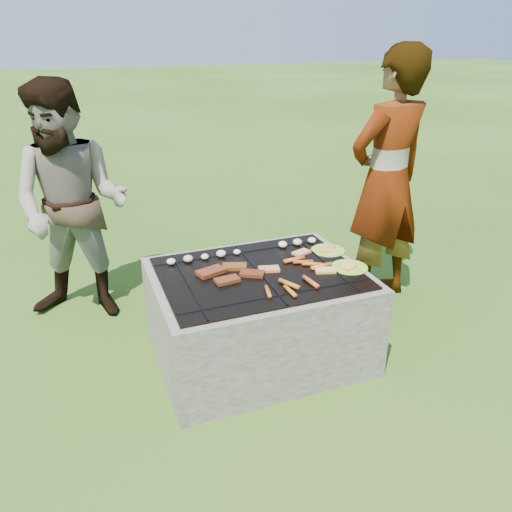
{
  "coord_description": "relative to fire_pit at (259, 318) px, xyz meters",
  "views": [
    {
      "loc": [
        -1.0,
        -2.59,
        1.97
      ],
      "look_at": [
        0.0,
        0.05,
        0.7
      ],
      "focal_mm": 35.0,
      "sensor_mm": 36.0,
      "label": 1
    }
  ],
  "objects": [
    {
      "name": "fire_pit",
      "position": [
        0.0,
        0.0,
        0.0
      ],
      "size": [
        1.3,
        1.0,
        0.62
      ],
      "color": "#A29A90",
      "rests_on": "ground"
    },
    {
      "name": "mushrooms",
      "position": [
        0.01,
        0.3,
        0.35
      ],
      "size": [
        1.06,
        0.06,
        0.04
      ],
      "color": "white",
      "rests_on": "fire_pit"
    },
    {
      "name": "lawn",
      "position": [
        0.0,
        0.0,
        -0.28
      ],
      "size": [
        60.0,
        60.0,
        0.0
      ],
      "primitive_type": "plane",
      "color": "#224912",
      "rests_on": "ground"
    },
    {
      "name": "sausages",
      "position": [
        0.22,
        -0.14,
        0.34
      ],
      "size": [
        0.54,
        0.46,
        0.03
      ],
      "color": "orange",
      "rests_on": "fire_pit"
    },
    {
      "name": "bread_on_grate",
      "position": [
        0.26,
        0.0,
        0.34
      ],
      "size": [
        0.46,
        0.4,
        0.02
      ],
      "color": "tan",
      "rests_on": "fire_pit"
    },
    {
      "name": "bystander",
      "position": [
        -1.03,
        0.97,
        0.57
      ],
      "size": [
        1.03,
        0.94,
        1.71
      ],
      "primitive_type": "imported",
      "rotation": [
        0.0,
        0.0,
        -0.43
      ],
      "color": "#A7948B",
      "rests_on": "ground"
    },
    {
      "name": "pork_slabs",
      "position": [
        -0.18,
        0.04,
        0.34
      ],
      "size": [
        0.41,
        0.27,
        0.03
      ],
      "color": "#973F1B",
      "rests_on": "fire_pit"
    },
    {
      "name": "plate_far",
      "position": [
        0.56,
        0.15,
        0.33
      ],
      "size": [
        0.27,
        0.27,
        0.03
      ],
      "color": "yellow",
      "rests_on": "fire_pit"
    },
    {
      "name": "plate_near",
      "position": [
        0.56,
        -0.14,
        0.33
      ],
      "size": [
        0.27,
        0.27,
        0.03
      ],
      "color": "#CEF239",
      "rests_on": "fire_pit"
    },
    {
      "name": "cook",
      "position": [
        1.19,
        0.44,
        0.68
      ],
      "size": [
        0.77,
        0.59,
        1.91
      ],
      "primitive_type": "imported",
      "rotation": [
        0.0,
        0.0,
        3.34
      ],
      "color": "#A39388",
      "rests_on": "ground"
    }
  ]
}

